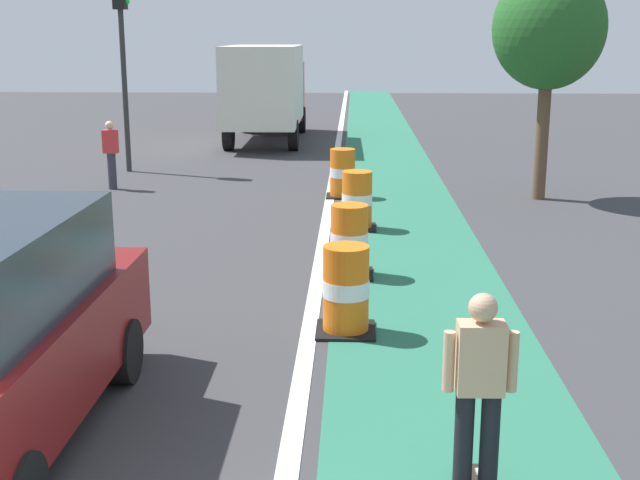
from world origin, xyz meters
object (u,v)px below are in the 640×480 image
traffic_light_corner (122,37)px  delivery_truck_down_block (267,87)px  traffic_barrel_far (343,174)px  traffic_barrel_mid (349,241)px  pedestrian_crossing (111,153)px  street_tree_sidewalk (549,30)px  skateboarder_on_lane (479,391)px  traffic_barrel_back (357,201)px  traffic_barrel_front (346,290)px

traffic_light_corner → delivery_truck_down_block: bearing=65.2°
traffic_barrel_far → traffic_barrel_mid: bearing=-88.2°
traffic_light_corner → pedestrian_crossing: traffic_light_corner is taller
street_tree_sidewalk → skateboarder_on_lane: bearing=-104.1°
traffic_barrel_mid → pedestrian_crossing: bearing=128.6°
delivery_truck_down_block → traffic_light_corner: size_ratio=1.50×
traffic_barrel_back → skateboarder_on_lane: bearing=-84.5°
traffic_barrel_mid → street_tree_sidewalk: (4.19, 6.28, 3.14)m
street_tree_sidewalk → pedestrian_crossing: bearing=175.3°
skateboarder_on_lane → pedestrian_crossing: bearing=116.6°
traffic_barrel_far → traffic_light_corner: 7.34m
traffic_light_corner → street_tree_sidewalk: bearing=-18.7°
traffic_barrel_front → traffic_light_corner: bearing=115.9°
delivery_truck_down_block → traffic_barrel_back: bearing=-77.0°
skateboarder_on_lane → traffic_barrel_front: bearing=105.7°
skateboarder_on_lane → traffic_light_corner: traffic_light_corner is taller
delivery_truck_down_block → street_tree_sidewalk: bearing=-54.7°
traffic_barrel_front → delivery_truck_down_block: 19.09m
traffic_light_corner → pedestrian_crossing: bearing=-83.4°
traffic_barrel_mid → traffic_light_corner: bearing=121.5°
traffic_barrel_back → delivery_truck_down_block: size_ratio=0.14×
traffic_barrel_front → traffic_barrel_mid: size_ratio=1.00×
traffic_barrel_far → delivery_truck_down_block: delivery_truck_down_block is taller
traffic_barrel_far → delivery_truck_down_block: size_ratio=0.14×
traffic_barrel_back → pedestrian_crossing: bearing=145.8°
traffic_barrel_far → delivery_truck_down_block: 10.46m
pedestrian_crossing → street_tree_sidewalk: bearing=-4.7°
traffic_barrel_back → traffic_barrel_far: (-0.32, 3.15, 0.00)m
traffic_light_corner → traffic_barrel_mid: bearing=-58.5°
pedestrian_crossing → street_tree_sidewalk: size_ratio=0.32×
skateboarder_on_lane → traffic_barrel_far: size_ratio=1.55×
traffic_barrel_front → traffic_barrel_far: same height
delivery_truck_down_block → pedestrian_crossing: 9.67m
traffic_barrel_front → traffic_light_corner: 13.91m
delivery_truck_down_block → traffic_barrel_far: bearing=-74.7°
skateboarder_on_lane → traffic_barrel_far: (-1.22, 12.56, -0.38)m
traffic_barrel_mid → traffic_barrel_far: (-0.19, 6.31, 0.00)m
traffic_barrel_mid → skateboarder_on_lane: bearing=-80.7°
street_tree_sidewalk → traffic_light_corner: bearing=161.3°
traffic_light_corner → traffic_barrel_front: bearing=-64.1°
street_tree_sidewalk → delivery_truck_down_block: bearing=125.3°
traffic_barrel_back → traffic_barrel_far: bearing=95.8°
traffic_barrel_front → traffic_barrel_back: bearing=88.5°
traffic_barrel_mid → traffic_light_corner: (-5.97, 9.73, 2.97)m
traffic_barrel_mid → traffic_barrel_far: same height
skateboarder_on_lane → traffic_barrel_back: size_ratio=1.55×
traffic_barrel_mid → traffic_barrel_back: size_ratio=1.00×
traffic_barrel_front → traffic_barrel_mid: same height
traffic_barrel_far → street_tree_sidewalk: size_ratio=0.22×
delivery_truck_down_block → pedestrian_crossing: size_ratio=4.74×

